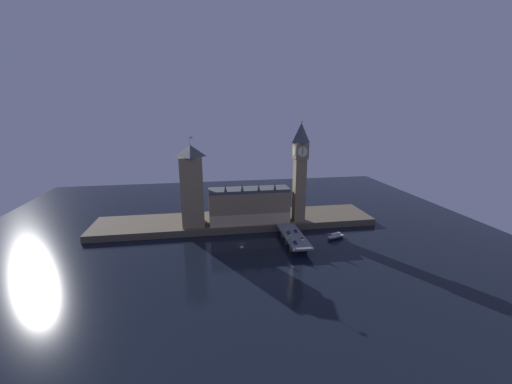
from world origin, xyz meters
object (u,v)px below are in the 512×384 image
(clock_tower, at_px, (300,169))
(victoria_tower, at_px, (192,186))
(street_lamp_near, at_px, (291,238))
(boat_downstream, at_px, (336,237))
(car_southbound_trail, at_px, (296,231))
(pedestrian_far_rail, at_px, (283,230))
(car_southbound_lead, at_px, (302,239))
(car_northbound_lead, at_px, (288,233))
(pedestrian_near_rail, at_px, (289,240))
(car_northbound_trail, at_px, (295,242))

(clock_tower, distance_m, victoria_tower, 81.83)
(street_lamp_near, bearing_deg, boat_downstream, 23.88)
(car_southbound_trail, height_order, street_lamp_near, street_lamp_near)
(pedestrian_far_rail, bearing_deg, car_southbound_lead, -62.08)
(car_northbound_lead, height_order, pedestrian_near_rail, pedestrian_near_rail)
(pedestrian_far_rail, distance_m, boat_downstream, 38.76)
(pedestrian_far_rail, height_order, street_lamp_near, street_lamp_near)
(car_northbound_lead, bearing_deg, car_southbound_lead, -64.13)
(car_southbound_lead, distance_m, pedestrian_far_rail, 18.91)
(car_southbound_trail, bearing_deg, victoria_tower, 157.80)
(car_southbound_trail, distance_m, pedestrian_far_rail, 9.18)
(car_southbound_trail, relative_size, pedestrian_near_rail, 2.72)
(victoria_tower, height_order, pedestrian_near_rail, victoria_tower)
(clock_tower, xyz_separation_m, car_northbound_lead, (-15.47, -27.46, -39.34))
(car_northbound_lead, height_order, car_southbound_lead, car_southbound_lead)
(pedestrian_near_rail, bearing_deg, street_lamp_near, -94.68)
(clock_tower, bearing_deg, car_southbound_trail, -110.68)
(car_southbound_trail, relative_size, boat_downstream, 0.28)
(car_northbound_trail, distance_m, street_lamp_near, 4.95)
(clock_tower, bearing_deg, victoria_tower, 177.28)
(car_southbound_lead, xyz_separation_m, pedestrian_far_rail, (-8.86, 16.71, 0.20))
(victoria_tower, bearing_deg, car_northbound_lead, -25.52)
(clock_tower, relative_size, victoria_tower, 1.16)
(victoria_tower, bearing_deg, pedestrian_near_rail, -35.33)
(street_lamp_near, bearing_deg, clock_tower, 67.50)
(clock_tower, bearing_deg, car_southbound_lead, -103.56)
(pedestrian_far_rail, bearing_deg, clock_tower, 51.23)
(car_northbound_trail, relative_size, car_southbound_trail, 1.01)
(car_southbound_lead, relative_size, street_lamp_near, 0.73)
(street_lamp_near, bearing_deg, car_southbound_lead, 32.03)
(clock_tower, distance_m, pedestrian_near_rail, 59.33)
(car_northbound_trail, distance_m, car_southbound_trail, 19.77)
(car_northbound_trail, bearing_deg, clock_tower, 70.72)
(boat_downstream, bearing_deg, clock_tower, 124.53)
(car_northbound_trail, bearing_deg, car_northbound_lead, 90.00)
(car_northbound_trail, xyz_separation_m, car_southbound_trail, (5.90, 18.87, -0.03))
(boat_downstream, bearing_deg, car_northbound_lead, 178.41)
(boat_downstream, bearing_deg, pedestrian_near_rail, -162.32)
(victoria_tower, height_order, boat_downstream, victoria_tower)
(boat_downstream, bearing_deg, car_northbound_trail, -155.77)
(car_northbound_trail, bearing_deg, boat_downstream, 24.23)
(clock_tower, height_order, car_northbound_lead, clock_tower)
(clock_tower, bearing_deg, pedestrian_near_rail, -114.43)
(victoria_tower, distance_m, street_lamp_near, 83.36)
(car_northbound_lead, bearing_deg, pedestrian_far_rail, 123.06)
(clock_tower, xyz_separation_m, car_northbound_trail, (-15.47, -44.21, -39.39))
(car_northbound_lead, height_order, street_lamp_near, street_lamp_near)
(car_northbound_lead, relative_size, car_southbound_trail, 0.97)
(clock_tower, height_order, street_lamp_near, clock_tower)
(victoria_tower, xyz_separation_m, car_northbound_lead, (65.59, -31.31, -28.82))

